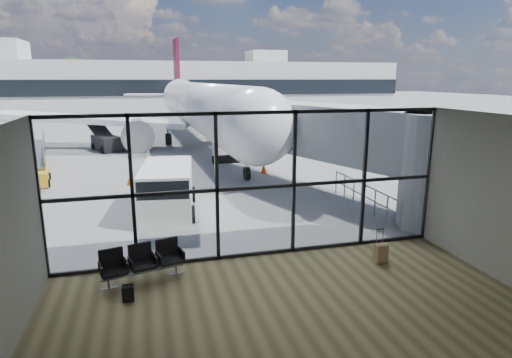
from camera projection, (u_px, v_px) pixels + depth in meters
name	position (u px, v px, depth m)	size (l,w,h in m)	color
ground	(171.00, 125.00, 51.06)	(220.00, 220.00, 0.00)	slate
lounge_shell	(319.00, 224.00, 8.28)	(12.02, 8.01, 4.51)	brown
glass_curtain_wall	(256.00, 186.00, 12.89)	(12.10, 0.12, 4.50)	white
jet_bridge	(317.00, 135.00, 20.65)	(8.00, 16.50, 4.33)	#999B9E
apron_railing	(364.00, 193.00, 17.93)	(0.06, 5.46, 1.11)	gray
far_terminal	(157.00, 86.00, 70.63)	(80.00, 12.20, 11.00)	#BABBB6
tree_4	(36.00, 79.00, 74.78)	(5.61, 5.61, 8.07)	#382619
tree_5	(72.00, 75.00, 76.12)	(6.27, 6.27, 9.03)	#382619
seating_row	(142.00, 260.00, 11.69)	(2.25, 1.12, 1.00)	gray
backpack	(128.00, 294.00, 10.59)	(0.29, 0.26, 0.43)	black
suitcase	(381.00, 253.00, 12.77)	(0.39, 0.30, 1.04)	#937C52
airliner	(200.00, 107.00, 36.57)	(33.54, 38.83, 10.00)	white
service_van	(167.00, 190.00, 17.35)	(2.62, 4.71, 1.96)	white
belt_loader	(106.00, 142.00, 32.78)	(2.84, 4.32, 1.89)	black
mobile_stairs	(33.00, 175.00, 22.30)	(1.97, 3.20, 2.12)	#BE8616
traffic_cone_a	(131.00, 179.00, 22.20)	(0.43, 0.43, 0.62)	#DC540B
traffic_cone_b	(264.00, 168.00, 24.98)	(0.41, 0.41, 0.58)	#D23C0B
traffic_cone_c	(185.00, 163.00, 26.54)	(0.40, 0.40, 0.57)	orange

